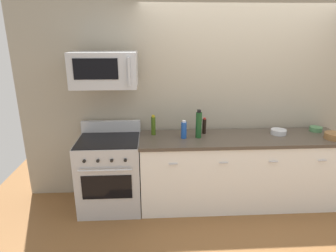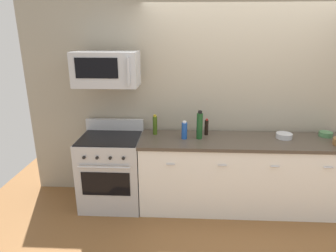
{
  "view_description": "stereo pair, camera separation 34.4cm",
  "coord_description": "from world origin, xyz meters",
  "px_view_note": "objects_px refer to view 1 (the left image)",
  "views": [
    {
      "loc": [
        -1.11,
        -3.33,
        2.14
      ],
      "look_at": [
        -0.92,
        -0.05,
        1.09
      ],
      "focal_mm": 30.97,
      "sensor_mm": 36.0,
      "label": 1
    },
    {
      "loc": [
        -0.76,
        -3.33,
        2.14
      ],
      "look_at": [
        -0.92,
        -0.05,
        1.09
      ],
      "focal_mm": 30.97,
      "sensor_mm": 36.0,
      "label": 2
    }
  ],
  "objects_px": {
    "range_oven": "(111,173)",
    "bottle_olive_oil": "(153,126)",
    "bottle_soy_sauce_dark": "(204,126)",
    "bowl_steel_prep": "(279,132)",
    "microwave": "(104,70)",
    "bottle_wine_green": "(199,125)",
    "bowl_wooden_salad": "(334,136)",
    "bowl_green_glaze": "(316,129)",
    "bottle_soda_blue": "(184,130)"
  },
  "relations": [
    {
      "from": "range_oven",
      "to": "bottle_olive_oil",
      "type": "bearing_deg",
      "value": 14.56
    },
    {
      "from": "bottle_soy_sauce_dark",
      "to": "bowl_steel_prep",
      "type": "height_order",
      "value": "bottle_soy_sauce_dark"
    },
    {
      "from": "microwave",
      "to": "bowl_steel_prep",
      "type": "distance_m",
      "value": 2.28
    },
    {
      "from": "range_oven",
      "to": "bottle_wine_green",
      "type": "bearing_deg",
      "value": 0.52
    },
    {
      "from": "microwave",
      "to": "bottle_wine_green",
      "type": "xyz_separation_m",
      "value": [
        1.1,
        -0.03,
        -0.66
      ]
    },
    {
      "from": "microwave",
      "to": "bottle_soy_sauce_dark",
      "type": "distance_m",
      "value": 1.41
    },
    {
      "from": "bottle_wine_green",
      "to": "bottle_soy_sauce_dark",
      "type": "height_order",
      "value": "bottle_wine_green"
    },
    {
      "from": "bowl_wooden_salad",
      "to": "bottle_wine_green",
      "type": "bearing_deg",
      "value": 175.0
    },
    {
      "from": "bottle_olive_oil",
      "to": "bowl_green_glaze",
      "type": "height_order",
      "value": "bottle_olive_oil"
    },
    {
      "from": "microwave",
      "to": "bottle_olive_oil",
      "type": "xyz_separation_m",
      "value": [
        0.55,
        0.1,
        -0.71
      ]
    },
    {
      "from": "bottle_soy_sauce_dark",
      "to": "bottle_soda_blue",
      "type": "distance_m",
      "value": 0.32
    },
    {
      "from": "bowl_wooden_salad",
      "to": "bottle_soy_sauce_dark",
      "type": "bearing_deg",
      "value": 169.48
    },
    {
      "from": "bowl_steel_prep",
      "to": "bowl_green_glaze",
      "type": "distance_m",
      "value": 0.55
    },
    {
      "from": "bottle_olive_oil",
      "to": "bowl_green_glaze",
      "type": "xyz_separation_m",
      "value": [
        2.13,
        0.02,
        -0.09
      ]
    },
    {
      "from": "bottle_wine_green",
      "to": "bottle_soy_sauce_dark",
      "type": "distance_m",
      "value": 0.19
    },
    {
      "from": "bottle_wine_green",
      "to": "bowl_green_glaze",
      "type": "bearing_deg",
      "value": 5.57
    },
    {
      "from": "bottle_wine_green",
      "to": "microwave",
      "type": "bearing_deg",
      "value": 178.19
    },
    {
      "from": "range_oven",
      "to": "bowl_wooden_salad",
      "type": "relative_size",
      "value": 4.75
    },
    {
      "from": "bowl_green_glaze",
      "to": "bowl_wooden_salad",
      "type": "relative_size",
      "value": 0.71
    },
    {
      "from": "bowl_steel_prep",
      "to": "bowl_wooden_salad",
      "type": "relative_size",
      "value": 0.85
    },
    {
      "from": "bottle_soda_blue",
      "to": "bottle_wine_green",
      "type": "bearing_deg",
      "value": 4.15
    },
    {
      "from": "bottle_soy_sauce_dark",
      "to": "bowl_wooden_salad",
      "type": "xyz_separation_m",
      "value": [
        1.55,
        -0.29,
        -0.06
      ]
    },
    {
      "from": "bottle_soda_blue",
      "to": "bowl_steel_prep",
      "type": "xyz_separation_m",
      "value": [
        1.22,
        0.08,
        -0.07
      ]
    },
    {
      "from": "bottle_soda_blue",
      "to": "bowl_green_glaze",
      "type": "height_order",
      "value": "bottle_soda_blue"
    },
    {
      "from": "range_oven",
      "to": "microwave",
      "type": "relative_size",
      "value": 1.44
    },
    {
      "from": "range_oven",
      "to": "bowl_green_glaze",
      "type": "xyz_separation_m",
      "value": [
        2.68,
        0.16,
        0.48
      ]
    },
    {
      "from": "bottle_wine_green",
      "to": "bottle_olive_oil",
      "type": "bearing_deg",
      "value": 166.5
    },
    {
      "from": "microwave",
      "to": "bottle_wine_green",
      "type": "height_order",
      "value": "microwave"
    },
    {
      "from": "bottle_soda_blue",
      "to": "bowl_wooden_salad",
      "type": "height_order",
      "value": "bottle_soda_blue"
    },
    {
      "from": "bottle_soy_sauce_dark",
      "to": "bottle_olive_oil",
      "type": "relative_size",
      "value": 0.81
    },
    {
      "from": "bowl_green_glaze",
      "to": "bottle_olive_oil",
      "type": "bearing_deg",
      "value": -179.43
    },
    {
      "from": "bottle_wine_green",
      "to": "bowl_green_glaze",
      "type": "xyz_separation_m",
      "value": [
        1.58,
        0.15,
        -0.14
      ]
    },
    {
      "from": "range_oven",
      "to": "bowl_wooden_salad",
      "type": "height_order",
      "value": "range_oven"
    },
    {
      "from": "bottle_olive_oil",
      "to": "bowl_steel_prep",
      "type": "relative_size",
      "value": 1.33
    },
    {
      "from": "bottle_wine_green",
      "to": "bottle_soda_blue",
      "type": "relative_size",
      "value": 1.57
    },
    {
      "from": "bottle_soy_sauce_dark",
      "to": "bottle_olive_oil",
      "type": "distance_m",
      "value": 0.65
    },
    {
      "from": "microwave",
      "to": "bowl_green_glaze",
      "type": "height_order",
      "value": "microwave"
    },
    {
      "from": "bottle_wine_green",
      "to": "bowl_wooden_salad",
      "type": "relative_size",
      "value": 1.56
    },
    {
      "from": "bottle_olive_oil",
      "to": "bowl_steel_prep",
      "type": "height_order",
      "value": "bottle_olive_oil"
    },
    {
      "from": "microwave",
      "to": "bowl_steel_prep",
      "type": "xyz_separation_m",
      "value": [
        2.14,
        0.03,
        -0.8
      ]
    },
    {
      "from": "bottle_soy_sauce_dark",
      "to": "bottle_olive_oil",
      "type": "bearing_deg",
      "value": -179.07
    },
    {
      "from": "bottle_soda_blue",
      "to": "bowl_green_glaze",
      "type": "distance_m",
      "value": 1.77
    },
    {
      "from": "microwave",
      "to": "bowl_green_glaze",
      "type": "xyz_separation_m",
      "value": [
        2.68,
        0.12,
        -0.8
      ]
    },
    {
      "from": "bottle_wine_green",
      "to": "bowl_steel_prep",
      "type": "xyz_separation_m",
      "value": [
        1.04,
        0.06,
        -0.13
      ]
    },
    {
      "from": "bowl_green_glaze",
      "to": "bottle_wine_green",
      "type": "bearing_deg",
      "value": -174.43
    },
    {
      "from": "bowl_steel_prep",
      "to": "bowl_green_glaze",
      "type": "xyz_separation_m",
      "value": [
        0.54,
        0.09,
        -0.0
      ]
    },
    {
      "from": "bottle_soy_sauce_dark",
      "to": "range_oven",
      "type": "bearing_deg",
      "value": -172.71
    },
    {
      "from": "range_oven",
      "to": "microwave",
      "type": "xyz_separation_m",
      "value": [
        0.0,
        0.04,
        1.28
      ]
    },
    {
      "from": "range_oven",
      "to": "bottle_soda_blue",
      "type": "distance_m",
      "value": 1.07
    },
    {
      "from": "bottle_soda_blue",
      "to": "bottle_soy_sauce_dark",
      "type": "bearing_deg",
      "value": 29.33
    }
  ]
}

